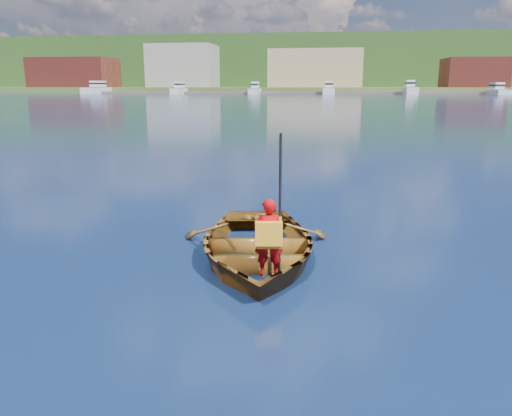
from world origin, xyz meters
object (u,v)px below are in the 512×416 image
child_paddler (269,236)px  dock (363,93)px  rowboat (256,246)px  marina_yachts (308,90)px

child_paddler → dock: bearing=85.8°
rowboat → child_paddler: child_paddler is taller
rowboat → marina_yachts: (-5.22, 143.50, 1.15)m
rowboat → child_paddler: (0.28, -0.87, 0.42)m
child_paddler → marina_yachts: (-5.50, 144.37, 0.73)m
rowboat → dock: bearing=85.7°
marina_yachts → child_paddler: bearing=-87.8°
dock → child_paddler: bearing=-94.2°
child_paddler → marina_yachts: bearing=92.2°
dock → marina_yachts: size_ratio=1.12×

